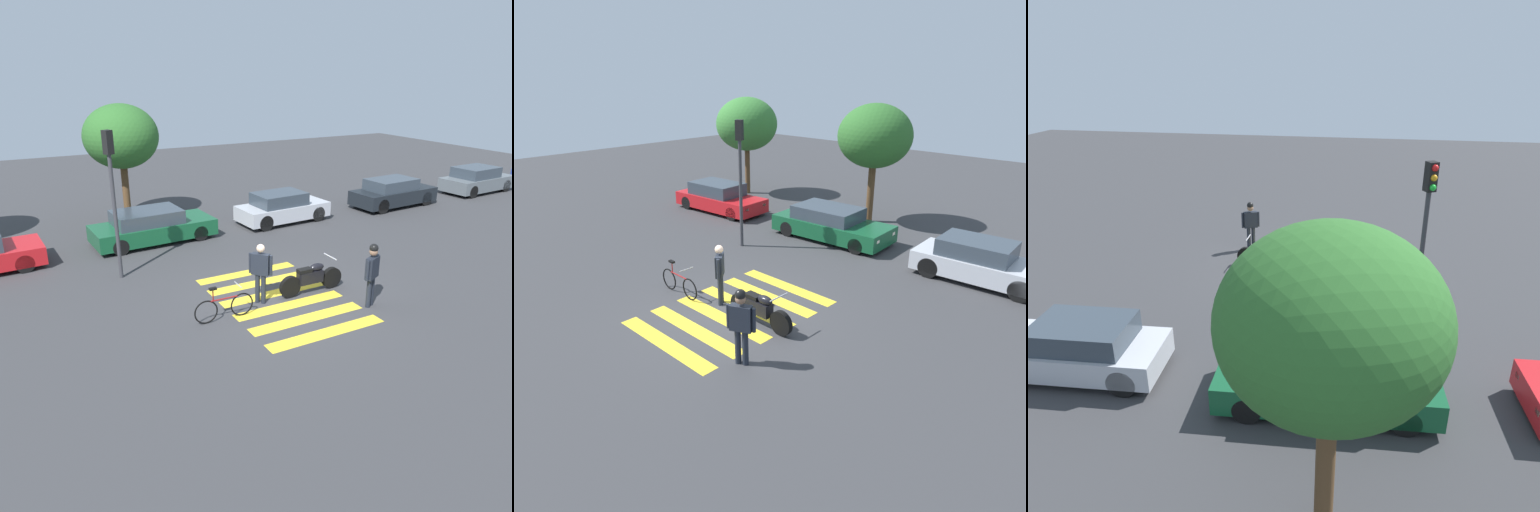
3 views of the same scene
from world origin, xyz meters
TOP-DOWN VIEW (x-y plane):
  - ground_plane at (0.00, 0.00)m, footprint 60.00×60.00m
  - police_motorcycle at (1.02, 0.01)m, footprint 2.14×0.62m
  - leaning_bicycle at (-2.00, -0.35)m, footprint 1.71×0.46m
  - officer_on_foot at (-0.65, 0.11)m, footprint 0.50×0.54m
  - officer_by_motorcycle at (1.98, -1.54)m, footprint 0.64×0.40m
  - crosswalk_stripes at (0.00, 0.00)m, footprint 3.44×4.95m
  - car_red_convertible at (-8.04, 6.46)m, footprint 4.54×2.06m
  - car_green_compact at (-1.77, 6.83)m, footprint 4.76×2.17m
  - car_silver_sedan at (4.05, 6.78)m, footprint 4.11×1.94m
  - traffic_light_pole at (-3.74, 3.85)m, footprint 0.32×0.36m
  - street_tree_near at (-9.64, 9.84)m, footprint 3.18×3.18m
  - street_tree_mid at (-1.94, 9.84)m, footprint 3.10×3.10m

SIDE VIEW (x-z plane):
  - ground_plane at x=0.00m, z-range 0.00..0.00m
  - crosswalk_stripes at x=0.00m, z-range 0.00..0.01m
  - leaning_bicycle at x=-2.00m, z-range -0.12..0.87m
  - police_motorcycle at x=1.02m, z-range -0.06..0.99m
  - car_green_compact at x=-1.77m, z-range -0.03..1.26m
  - car_red_convertible at x=-8.04m, z-range -0.03..1.31m
  - car_silver_sedan at x=4.05m, z-range -0.03..1.30m
  - officer_on_foot at x=-0.65m, z-range 0.14..1.92m
  - officer_by_motorcycle at x=1.98m, z-range 0.16..2.03m
  - traffic_light_pole at x=-3.74m, z-range 0.77..5.42m
  - street_tree_near at x=-9.64m, z-range 1.14..6.15m
  - street_tree_mid at x=-1.94m, z-range 1.18..6.21m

